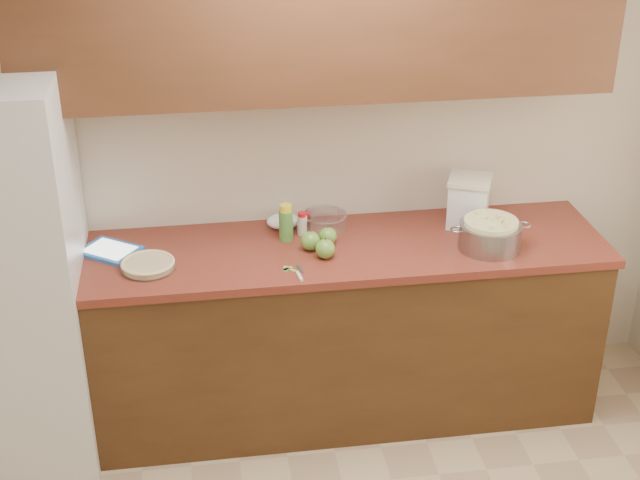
{
  "coord_description": "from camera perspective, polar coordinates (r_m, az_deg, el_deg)",
  "views": [
    {
      "loc": [
        -0.56,
        -2.14,
        2.81
      ],
      "look_at": [
        -0.03,
        1.43,
        0.98
      ],
      "focal_mm": 50.0,
      "sensor_mm": 36.0,
      "label": 1
    }
  ],
  "objects": [
    {
      "name": "room_shell",
      "position": [
        2.68,
        5.07,
        -7.53
      ],
      "size": [
        3.6,
        3.6,
        3.6
      ],
      "color": "tan",
      "rests_on": "ground"
    },
    {
      "name": "mixing_bowl",
      "position": [
        4.27,
        0.32,
        1.28
      ],
      "size": [
        0.21,
        0.21,
        0.08
      ],
      "rotation": [
        0.0,
        0.0,
        -0.06
      ],
      "color": "silver",
      "rests_on": "counter_run"
    },
    {
      "name": "counter_run",
      "position": [
        4.35,
        0.24,
        -5.79
      ],
      "size": [
        2.64,
        0.68,
        0.92
      ],
      "color": "#482B14",
      "rests_on": "ground"
    },
    {
      "name": "fridge",
      "position": [
        4.15,
        -19.74,
        -2.19
      ],
      "size": [
        0.7,
        0.7,
        1.8
      ],
      "primitive_type": "cube",
      "color": "silver",
      "rests_on": "ground"
    },
    {
      "name": "pie",
      "position": [
        3.99,
        -10.95,
        -1.58
      ],
      "size": [
        0.24,
        0.24,
        0.04
      ],
      "rotation": [
        0.0,
        0.0,
        0.31
      ],
      "color": "silver",
      "rests_on": "counter_run"
    },
    {
      "name": "apple_left",
      "position": [
        4.07,
        -0.61,
        -0.06
      ],
      "size": [
        0.09,
        0.09,
        0.1
      ],
      "color": "#5F9333",
      "rests_on": "counter_run"
    },
    {
      "name": "apple_center",
      "position": [
        4.12,
        0.5,
        0.24
      ],
      "size": [
        0.08,
        0.08,
        0.1
      ],
      "color": "#5F9333",
      "rests_on": "counter_run"
    },
    {
      "name": "paring_knife",
      "position": [
        3.86,
        -1.32,
        -2.25
      ],
      "size": [
        0.04,
        0.16,
        0.01
      ],
      "rotation": [
        0.0,
        0.0,
        0.14
      ],
      "color": "gray",
      "rests_on": "counter_run"
    },
    {
      "name": "flour_canister",
      "position": [
        4.33,
        9.48,
        2.47
      ],
      "size": [
        0.26,
        0.26,
        0.24
      ],
      "rotation": [
        0.0,
        0.0,
        -0.4
      ],
      "color": "silver",
      "rests_on": "counter_run"
    },
    {
      "name": "apple_front",
      "position": [
        4.0,
        0.34,
        -0.57
      ],
      "size": [
        0.09,
        0.09,
        0.1
      ],
      "color": "#5F9333",
      "rests_on": "counter_run"
    },
    {
      "name": "tablet",
      "position": [
        4.17,
        -13.29,
        -0.67
      ],
      "size": [
        0.32,
        0.3,
        0.02
      ],
      "rotation": [
        0.0,
        0.0,
        -0.62
      ],
      "color": "blue",
      "rests_on": "counter_run"
    },
    {
      "name": "peel_a",
      "position": [
        3.93,
        -2.22,
        -1.85
      ],
      "size": [
        0.03,
        0.05,
        0.0
      ],
      "primitive_type": "cube",
      "rotation": [
        0.0,
        0.0,
        -1.76
      ],
      "color": "#88AE54",
      "rests_on": "counter_run"
    },
    {
      "name": "peel_b",
      "position": [
        3.93,
        -2.08,
        -1.85
      ],
      "size": [
        0.05,
        0.04,
        0.0
      ],
      "primitive_type": "cube",
      "rotation": [
        0.0,
        0.0,
        -2.6
      ],
      "color": "#88AE54",
      "rests_on": "counter_run"
    },
    {
      "name": "upper_cabinets",
      "position": [
        3.91,
        -0.08,
        14.2
      ],
      "size": [
        2.6,
        0.34,
        0.7
      ],
      "primitive_type": "cube",
      "color": "#572D1A",
      "rests_on": "room_shell"
    },
    {
      "name": "paper_towel",
      "position": [
        4.28,
        -2.37,
        1.21
      ],
      "size": [
        0.17,
        0.15,
        0.07
      ],
      "primitive_type": "ellipsoid",
      "rotation": [
        0.0,
        0.0,
        0.12
      ],
      "color": "white",
      "rests_on": "counter_run"
    },
    {
      "name": "vanilla_bottle",
      "position": [
        4.25,
        -0.81,
        1.18
      ],
      "size": [
        0.03,
        0.03,
        0.09
      ],
      "rotation": [
        0.0,
        0.0,
        0.17
      ],
      "color": "black",
      "rests_on": "counter_run"
    },
    {
      "name": "peel_c",
      "position": [
        3.92,
        -1.82,
        -1.92
      ],
      "size": [
        0.04,
        0.04,
        0.0
      ],
      "primitive_type": "cube",
      "rotation": [
        0.0,
        0.0,
        -0.81
      ],
      "color": "#88AE54",
      "rests_on": "counter_run"
    },
    {
      "name": "cinnamon_shaker",
      "position": [
        4.21,
        -1.15,
        1.04
      ],
      "size": [
        0.05,
        0.05,
        0.11
      ],
      "rotation": [
        0.0,
        0.0,
        0.4
      ],
      "color": "beige",
      "rests_on": "counter_run"
    },
    {
      "name": "colander",
      "position": [
        4.15,
        10.82,
        0.34
      ],
      "size": [
        0.38,
        0.28,
        0.14
      ],
      "rotation": [
        0.0,
        0.0,
        0.29
      ],
      "color": "gray",
      "rests_on": "counter_run"
    },
    {
      "name": "lemon_bottle",
      "position": [
        4.14,
        -2.19,
        1.08
      ],
      "size": [
        0.07,
        0.07,
        0.18
      ],
      "rotation": [
        0.0,
        0.0,
        0.0
      ],
      "color": "#4C8C38",
      "rests_on": "counter_run"
    }
  ]
}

